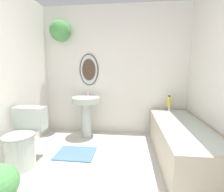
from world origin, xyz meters
name	(u,v)px	position (x,y,z in m)	size (l,w,h in m)	color
wall_back	(108,67)	(-0.13, 2.68, 1.29)	(2.82, 0.38, 2.40)	silver
toilet	(24,140)	(-1.08, 1.42, 0.33)	(0.42, 0.54, 0.73)	#B2BCB2
pedestal_sink	(86,108)	(-0.50, 2.38, 0.54)	(0.50, 0.50, 0.85)	#B2BCB2
bathtub	(181,141)	(1.01, 1.78, 0.26)	(0.65, 1.68, 0.58)	#B2A893
shampoo_bottle	(169,101)	(1.00, 2.54, 0.67)	(0.07, 0.07, 0.20)	gold
bath_mat	(76,153)	(-0.50, 1.73, 0.01)	(0.56, 0.42, 0.02)	#4C7093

